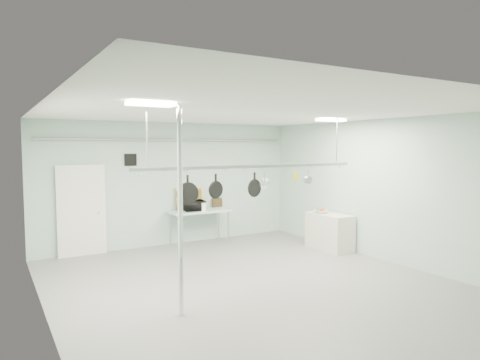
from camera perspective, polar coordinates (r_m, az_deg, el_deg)
floor at (r=8.18m, az=1.83°, el=-13.87°), size 8.00×8.00×0.00m
ceiling at (r=7.79m, az=1.89°, el=9.01°), size 7.00×8.00×0.02m
back_wall at (r=11.37m, az=-9.04°, el=-0.50°), size 7.00×0.02×3.20m
right_wall at (r=10.13m, az=18.73°, el=-1.29°), size 0.02×8.00×3.20m
door at (r=10.76m, az=-20.38°, el=-3.96°), size 1.10×0.10×2.20m
wall_vent at (r=10.96m, az=-14.39°, el=2.63°), size 0.30×0.04×0.30m
conduit_pipe at (r=11.25m, az=-8.94°, el=5.31°), size 6.60×0.07×0.07m
chrome_pole at (r=6.51m, az=-7.97°, el=-4.17°), size 0.08×0.08×3.20m
prep_table at (r=11.35m, az=-5.43°, el=-4.39°), size 1.60×0.70×0.91m
side_cabinet at (r=11.02m, az=11.84°, el=-6.75°), size 0.60×1.20×0.90m
pot_rack at (r=8.13m, az=1.92°, el=2.04°), size 4.80×0.06×1.00m
light_panel_left at (r=6.10m, az=-11.79°, el=9.90°), size 0.65×0.30×0.05m
light_panel_right at (r=9.73m, az=12.03°, el=7.82°), size 0.65×0.30×0.05m
microwave at (r=11.21m, az=-6.15°, el=-3.40°), size 0.54×0.41×0.28m
coffee_canister at (r=11.17m, az=-4.93°, el=-3.57°), size 0.17×0.17×0.22m
painting_large at (r=11.51m, az=-6.72°, el=-2.45°), size 0.78×0.13×0.58m
painting_small at (r=11.89m, az=-3.07°, el=-3.01°), size 0.30×0.08×0.25m
fruit_bowl at (r=11.00m, az=10.76°, el=-4.15°), size 0.38×0.38×0.08m
skillet_left at (r=7.51m, az=-7.00°, el=-1.34°), size 0.40×0.10×0.54m
skillet_mid at (r=7.74m, az=-3.25°, el=-0.84°), size 0.33×0.12×0.45m
skillet_right at (r=8.16m, az=1.95°, el=-0.58°), size 0.35×0.14×0.46m
whisk at (r=8.28m, az=3.25°, el=-0.19°), size 0.22×0.22×0.36m
grater at (r=8.72m, az=7.37°, el=0.50°), size 0.09×0.02×0.22m
saucepan at (r=8.93m, az=9.06°, el=0.37°), size 0.17×0.12×0.28m
fruit_cluster at (r=11.00m, az=10.76°, el=-3.94°), size 0.24×0.24×0.09m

